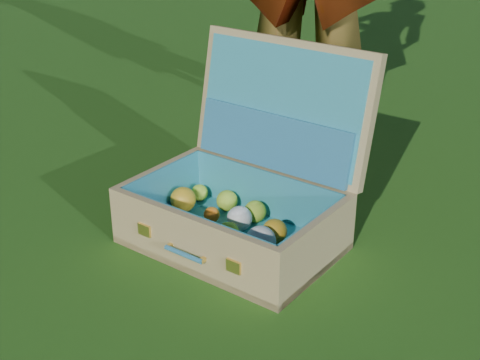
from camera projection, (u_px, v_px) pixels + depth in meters
name	position (u px, v px, depth m)	size (l,w,h in m)	color
ground	(182.00, 224.00, 2.07)	(60.00, 60.00, 0.00)	#215114
suitcase	(247.00, 187.00, 1.95)	(0.72, 0.67, 0.56)	tan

